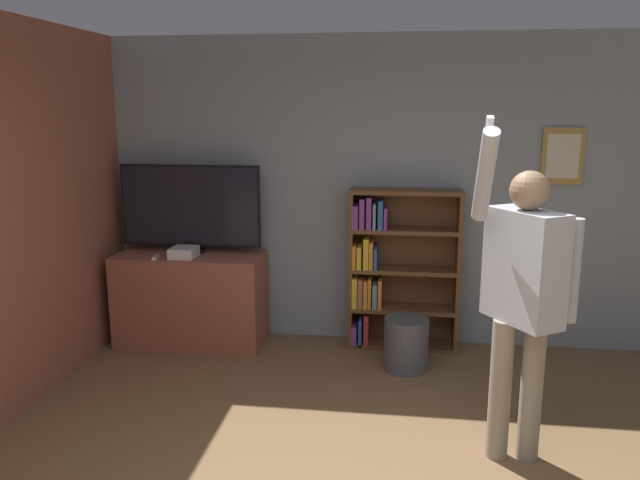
% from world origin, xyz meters
% --- Properties ---
extents(wall_back, '(6.73, 0.09, 2.70)m').
position_xyz_m(wall_back, '(0.01, 3.18, 1.35)').
color(wall_back, gray).
rests_on(wall_back, ground_plane).
extents(wall_side_brick, '(0.06, 4.75, 2.70)m').
position_xyz_m(wall_side_brick, '(-2.40, 1.58, 1.35)').
color(wall_side_brick, '#93513D').
rests_on(wall_side_brick, ground_plane).
extents(tv_ledge, '(1.29, 0.54, 0.82)m').
position_xyz_m(tv_ledge, '(-1.61, 2.83, 0.41)').
color(tv_ledge, '#93513D').
rests_on(tv_ledge, ground_plane).
extents(television, '(1.25, 0.22, 0.78)m').
position_xyz_m(television, '(-1.61, 2.91, 1.22)').
color(television, black).
rests_on(television, tv_ledge).
extents(game_console, '(0.21, 0.23, 0.09)m').
position_xyz_m(game_console, '(-1.63, 2.72, 0.86)').
color(game_console, white).
rests_on(game_console, tv_ledge).
extents(remote_loose, '(0.06, 0.14, 0.02)m').
position_xyz_m(remote_loose, '(-1.85, 2.65, 0.83)').
color(remote_loose, white).
rests_on(remote_loose, tv_ledge).
extents(bookshelf, '(0.95, 0.28, 1.40)m').
position_xyz_m(bookshelf, '(0.16, 3.00, 0.71)').
color(bookshelf, brown).
rests_on(bookshelf, ground_plane).
extents(person, '(0.61, 0.59, 2.05)m').
position_xyz_m(person, '(0.93, 1.26, 1.07)').
color(person, gray).
rests_on(person, ground_plane).
extents(waste_bin, '(0.36, 0.36, 0.43)m').
position_xyz_m(waste_bin, '(0.29, 2.50, 0.21)').
color(waste_bin, '#4C4C51').
rests_on(waste_bin, ground_plane).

